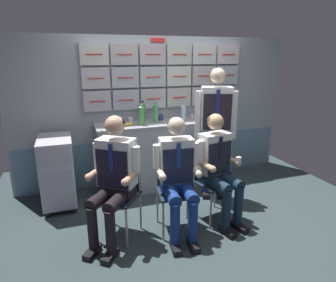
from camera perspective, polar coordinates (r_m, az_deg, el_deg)
The scene contains 20 objects.
ground at distance 3.63m, azimuth 4.85°, elevation -15.38°, with size 4.80×4.80×0.04m, color #2F3D3F.
galley_bulkhead at distance 4.45m, azimuth -1.74°, elevation 6.44°, with size 4.20×0.14×2.15m.
galley_counter at distance 4.29m, azimuth -3.20°, elevation -2.77°, with size 1.55×0.53×0.97m.
service_trolley at distance 4.00m, azimuth -20.63°, elevation -5.29°, with size 0.40×0.65×0.91m.
folding_chair_left at distance 3.23m, azimuth -9.04°, elevation -8.55°, with size 0.56×0.56×0.86m.
crew_member_left at distance 3.02m, azimuth -10.55°, elevation -6.31°, with size 0.64×0.70×1.32m.
folding_chair_center at distance 3.30m, azimuth 1.24°, elevation -7.80°, with size 0.45×0.45×0.86m.
crew_member_center at distance 3.08m, azimuth 1.94°, elevation -6.09°, with size 0.50×0.64×1.28m.
folding_chair_right at distance 3.55m, azimuth 7.95°, elevation -6.15°, with size 0.47×0.47×0.86m.
crew_member_right at distance 3.38m, azimuth 9.79°, elevation -4.48°, with size 0.50×0.64×1.27m.
crew_member_standing at distance 3.90m, azimuth 9.23°, elevation 3.65°, with size 0.51×0.37×1.74m.
sparkling_bottle_green at distance 4.01m, azimuth -5.23°, elevation 5.03°, with size 0.07×0.07×0.29m.
water_bottle_short at distance 4.27m, azimuth -4.89°, elevation 5.75°, with size 0.07×0.07×0.29m.
water_bottle_clear at distance 4.33m, azimuth 3.00°, elevation 5.61°, with size 0.07×0.07×0.24m.
water_bottle_tall at distance 4.15m, azimuth -2.46°, elevation 5.44°, with size 0.06×0.06×0.28m.
paper_cup_tan at distance 4.42m, azimuth 4.72°, elevation 4.71°, with size 0.06×0.06×0.06m.
paper_cup_blue at distance 4.25m, azimuth -7.32°, elevation 4.18°, with size 0.07×0.07×0.06m.
coffee_cup_spare at distance 3.88m, azimuth -9.51°, elevation 3.05°, with size 0.08×0.08×0.08m.
coffee_cup_white at distance 4.32m, azimuth -1.34°, elevation 4.67°, with size 0.07×0.07×0.09m.
snack_banana at distance 4.01m, azimuth -7.71°, elevation 3.25°, with size 0.17×0.10×0.04m.
Camera 1 is at (-1.29, -2.81, 1.88)m, focal length 31.44 mm.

